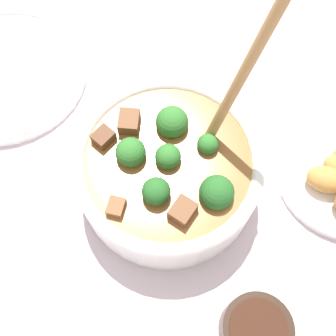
# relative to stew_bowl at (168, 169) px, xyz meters

# --- Properties ---
(ground_plane) EXTENTS (4.00, 4.00, 0.00)m
(ground_plane) POSITION_rel_stew_bowl_xyz_m (-0.00, 0.00, -0.05)
(ground_plane) COLOR silver
(stew_bowl) EXTENTS (0.23, 0.23, 0.28)m
(stew_bowl) POSITION_rel_stew_bowl_xyz_m (0.00, 0.00, 0.00)
(stew_bowl) COLOR white
(stew_bowl) RESTS_ON ground_plane
(condiment_bowl) EXTENTS (0.08, 0.08, 0.04)m
(condiment_bowl) POSITION_rel_stew_bowl_xyz_m (-0.17, -0.12, -0.03)
(condiment_bowl) COLOR black
(condiment_bowl) RESTS_ON ground_plane
(empty_plate) EXTENTS (0.25, 0.25, 0.02)m
(empty_plate) POSITION_rel_stew_bowl_xyz_m (0.15, 0.26, -0.04)
(empty_plate) COLOR white
(empty_plate) RESTS_ON ground_plane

